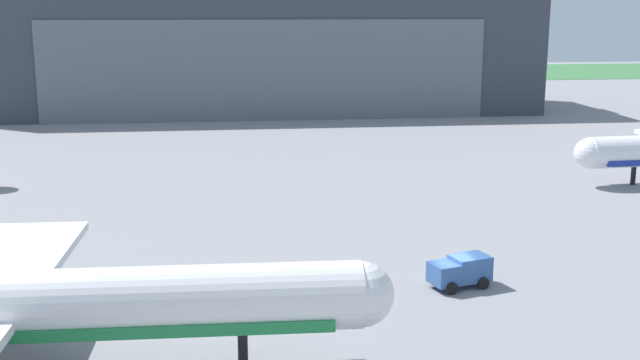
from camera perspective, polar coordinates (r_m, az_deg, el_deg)
name	(u,v)px	position (r m, az deg, el deg)	size (l,w,h in m)	color
ground_plane	(453,287)	(58.10, 9.66, -7.65)	(440.00, 440.00, 0.00)	gray
grass_field_strip	(278,74)	(235.54, -3.05, 7.70)	(440.00, 56.00, 0.08)	#3B7141
maintenance_hangar	(262,52)	(153.44, -4.25, 9.24)	(102.56, 30.25, 23.16)	#383D47
ops_van	(461,270)	(57.77, 10.18, -6.48)	(4.82, 3.39, 2.24)	#335693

